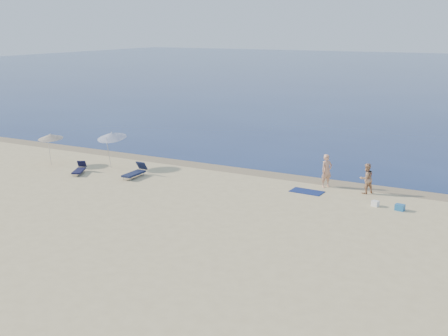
# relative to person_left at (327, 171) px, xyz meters

# --- Properties ---
(ground) EXTENTS (160.00, 160.00, 0.00)m
(ground) POSITION_rel_person_left_xyz_m (-3.48, -18.38, -0.92)
(ground) COLOR #CDBB89
(ground) RESTS_ON ground
(sea) EXTENTS (240.00, 160.00, 0.01)m
(sea) POSITION_rel_person_left_xyz_m (-3.48, 81.62, -0.92)
(sea) COLOR #0D1E4F
(sea) RESTS_ON ground
(wet_sand_strip) EXTENTS (240.00, 1.60, 0.00)m
(wet_sand_strip) POSITION_rel_person_left_xyz_m (-3.48, 1.02, -0.92)
(wet_sand_strip) COLOR #847254
(wet_sand_strip) RESTS_ON ground
(person_left) EXTENTS (0.75, 0.80, 1.84)m
(person_left) POSITION_rel_person_left_xyz_m (0.00, 0.00, 0.00)
(person_left) COLOR tan
(person_left) RESTS_ON ground
(person_right) EXTENTS (0.99, 1.01, 1.64)m
(person_right) POSITION_rel_person_left_xyz_m (2.25, -0.20, -0.10)
(person_right) COLOR tan
(person_right) RESTS_ON ground
(beach_towel) EXTENTS (1.78, 1.05, 0.03)m
(beach_towel) POSITION_rel_person_left_xyz_m (-0.61, -1.41, -0.91)
(beach_towel) COLOR #101D51
(beach_towel) RESTS_ON ground
(white_bag) EXTENTS (0.38, 0.35, 0.28)m
(white_bag) POSITION_rel_person_left_xyz_m (3.22, -2.17, -0.78)
(white_bag) COLOR white
(white_bag) RESTS_ON ground
(blue_cooler) EXTENTS (0.48, 0.38, 0.31)m
(blue_cooler) POSITION_rel_person_left_xyz_m (4.43, -2.27, -0.77)
(blue_cooler) COLOR #1D61A0
(blue_cooler) RESTS_ON ground
(umbrella_near) EXTENTS (1.82, 1.85, 2.39)m
(umbrella_near) POSITION_rel_person_left_xyz_m (-13.26, -2.00, 1.11)
(umbrella_near) COLOR silver
(umbrella_near) RESTS_ON ground
(umbrella_far) EXTENTS (1.75, 1.77, 2.09)m
(umbrella_far) POSITION_rel_person_left_xyz_m (-17.20, -3.23, 0.90)
(umbrella_far) COLOR silver
(umbrella_far) RESTS_ON ground
(lounger_left) EXTENTS (1.13, 1.63, 0.69)m
(lounger_left) POSITION_rel_person_left_xyz_m (-14.06, -4.19, -0.67)
(lounger_left) COLOR #121333
(lounger_left) RESTS_ON ground
(lounger_right) EXTENTS (0.62, 1.85, 0.81)m
(lounger_right) POSITION_rel_person_left_xyz_m (-10.59, -3.28, -0.63)
(lounger_right) COLOR #151D3B
(lounger_right) RESTS_ON ground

